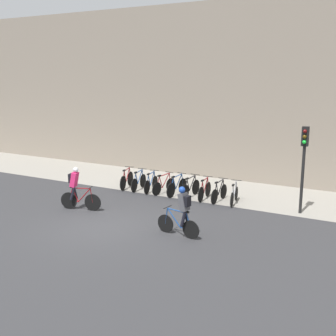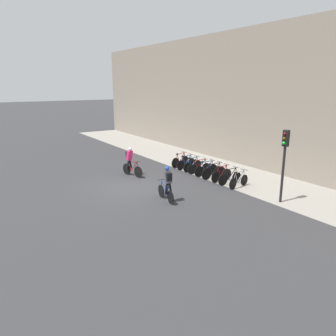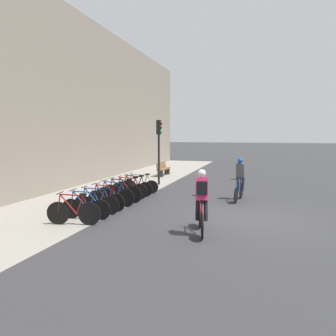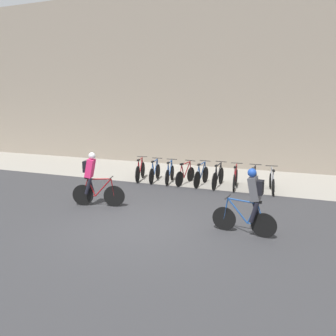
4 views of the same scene
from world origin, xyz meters
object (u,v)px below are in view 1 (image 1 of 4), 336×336
parked_bike_0 (127,180)px  parked_bike_2 (151,183)px  parked_bike_4 (177,187)px  parked_bike_8 (234,195)px  parked_bike_6 (205,191)px  cyclist_grey (182,210)px  parked_bike_5 (190,188)px  parked_bike_1 (139,182)px  parked_bike_3 (164,185)px  parked_bike_7 (219,193)px  cyclist_pink (76,187)px  traffic_light_pole (304,154)px

parked_bike_0 → parked_bike_2: bearing=-0.0°
parked_bike_4 → parked_bike_8: (2.77, -0.00, -0.02)m
parked_bike_0 → parked_bike_6: 4.15m
cyclist_grey → parked_bike_5: bearing=111.9°
parked_bike_1 → parked_bike_0: bearing=179.9°
parked_bike_0 → parked_bike_3: size_ratio=1.01×
parked_bike_0 → parked_bike_6: size_ratio=1.01×
cyclist_grey → parked_bike_1: 6.45m
parked_bike_4 → parked_bike_7: parked_bike_4 is taller
cyclist_grey → parked_bike_0: bearing=139.5°
parked_bike_2 → parked_bike_3: bearing=-0.1°
cyclist_grey → parked_bike_3: cyclist_grey is taller
parked_bike_2 → parked_bike_8: 4.15m
parked_bike_5 → parked_bike_6: (0.69, 0.00, -0.01)m
parked_bike_1 → parked_bike_8: (4.85, -0.00, -0.01)m
cyclist_pink → parked_bike_7: bearing=39.3°
parked_bike_5 → parked_bike_8: 2.08m
parked_bike_6 → parked_bike_4: bearing=-180.0°
parked_bike_6 → parked_bike_5: bearing=-179.9°
parked_bike_7 → cyclist_grey: bearing=-84.6°
parked_bike_3 → cyclist_pink: bearing=-116.7°
cyclist_pink → parked_bike_7: size_ratio=1.08×
parked_bike_1 → parked_bike_2: parked_bike_1 is taller
parked_bike_1 → parked_bike_3: size_ratio=1.01×
parked_bike_4 → traffic_light_pole: 5.90m
parked_bike_2 → parked_bike_5: 2.08m
cyclist_pink → cyclist_grey: bearing=-7.1°
traffic_light_pole → parked_bike_1: bearing=-180.0°
parked_bike_7 → parked_bike_3: bearing=-180.0°
parked_bike_5 → parked_bike_3: bearing=-180.0°
cyclist_pink → parked_bike_2: size_ratio=1.11×
parked_bike_0 → parked_bike_8: size_ratio=1.00×
parked_bike_1 → parked_bike_6: size_ratio=1.02×
parked_bike_3 → parked_bike_7: (2.77, 0.00, 0.01)m
parked_bike_0 → traffic_light_pole: 8.55m
parked_bike_3 → parked_bike_8: (3.46, -0.00, -0.00)m
parked_bike_6 → traffic_light_pole: traffic_light_pole is taller
cyclist_pink → parked_bike_8: 6.67m
parked_bike_4 → parked_bike_5: bearing=-0.0°
parked_bike_0 → parked_bike_8: bearing=-0.0°
parked_bike_5 → traffic_light_pole: bearing=0.0°
parked_bike_2 → parked_bike_7: 3.46m
cyclist_grey → parked_bike_0: 6.96m
cyclist_pink → parked_bike_7: (4.71, 3.86, -0.55)m
parked_bike_6 → parked_bike_2: bearing=-180.0°
parked_bike_7 → parked_bike_5: bearing=180.0°
parked_bike_1 → cyclist_grey: bearing=-44.5°
parked_bike_6 → parked_bike_7: 0.69m
parked_bike_5 → parked_bike_7: size_ratio=1.05×
cyclist_pink → traffic_light_pole: 9.17m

